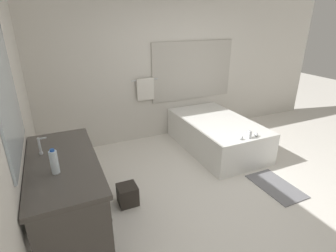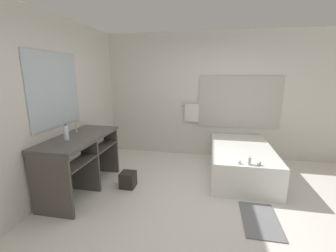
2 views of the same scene
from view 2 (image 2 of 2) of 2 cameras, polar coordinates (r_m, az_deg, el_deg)
name	(u,v)px [view 2 (image 2 of 2)]	position (r m, az deg, el deg)	size (l,w,h in m)	color
ground_plane	(198,210)	(3.34, 7.75, -20.28)	(16.00, 16.00, 0.00)	silver
wall_back_with_blinds	(207,96)	(5.04, 9.97, 7.43)	(7.40, 0.13, 2.70)	silver
wall_left_with_mirror	(45,108)	(3.67, -28.82, 4.01)	(0.08, 7.40, 2.70)	silver
vanity_counter	(81,151)	(3.79, -21.11, -5.89)	(0.65, 1.48, 0.90)	#4C4742
sink_faucet	(76,127)	(3.96, -22.27, -0.21)	(0.09, 0.04, 0.18)	silver
bathtub	(241,159)	(4.39, 18.04, -8.07)	(1.07, 1.83, 0.65)	white
water_bottle_1	(66,133)	(3.54, -24.47, -1.53)	(0.07, 0.07, 0.24)	white
waste_bin	(128,180)	(3.87, -10.12, -13.26)	(0.24, 0.24, 0.25)	#2D2823
bath_mat	(260,220)	(3.34, 22.30, -21.16)	(0.44, 0.76, 0.02)	slate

